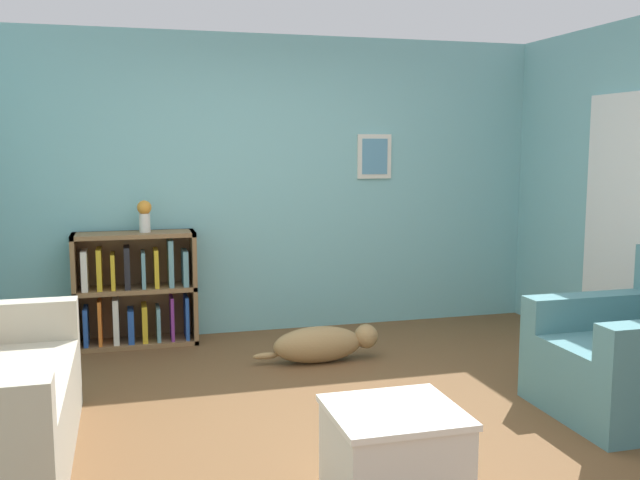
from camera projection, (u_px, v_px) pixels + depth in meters
The scene contains 6 objects.
ground_plane at pixel (337, 420), 4.32m from camera, with size 14.00×14.00×0.00m, color brown.
wall_back at pixel (265, 185), 6.30m from camera, with size 5.60×0.13×2.60m.
bookshelf at pixel (135, 291), 5.90m from camera, with size 0.99×0.33×0.94m.
coffee_table at pixel (394, 453), 3.29m from camera, with size 0.60×0.56×0.46m.
dog at pixel (323, 344), 5.45m from camera, with size 0.98×0.25×0.28m.
vase at pixel (145, 214), 5.82m from camera, with size 0.12×0.12×0.26m.
Camera 1 is at (-1.19, -3.96, 1.66)m, focal length 40.00 mm.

